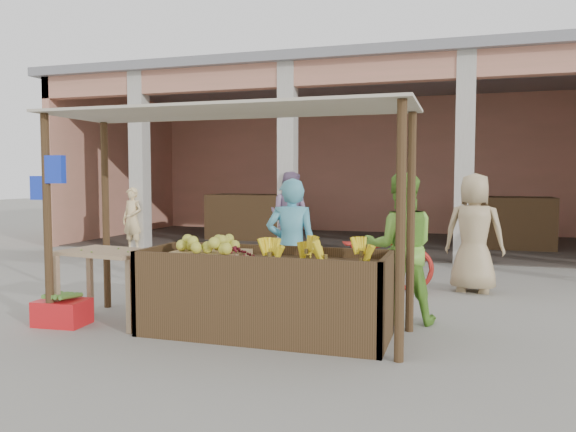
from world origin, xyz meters
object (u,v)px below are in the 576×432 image
(motorcycle, at_px, (369,255))
(side_table, at_px, (108,263))
(red_crate, at_px, (62,312))
(vendor_blue, at_px, (291,243))
(fruit_stall, at_px, (264,298))
(vendor_green, at_px, (401,244))

(motorcycle, bearing_deg, side_table, 120.08)
(red_crate, xyz_separation_m, vendor_blue, (2.35, 1.16, 0.74))
(vendor_blue, bearing_deg, fruit_stall, 73.60)
(red_crate, distance_m, motorcycle, 4.21)
(vendor_blue, relative_size, motorcycle, 0.88)
(fruit_stall, xyz_separation_m, side_table, (-1.86, -0.07, 0.30))
(red_crate, bearing_deg, side_table, 22.85)
(red_crate, bearing_deg, motorcycle, 40.38)
(fruit_stall, height_order, vendor_green, vendor_green)
(fruit_stall, distance_m, vendor_green, 1.70)
(side_table, height_order, motorcycle, motorcycle)
(side_table, relative_size, motorcycle, 0.56)
(side_table, bearing_deg, fruit_stall, 10.15)
(motorcycle, bearing_deg, vendor_blue, 143.36)
(vendor_green, distance_m, motorcycle, 1.82)
(fruit_stall, height_order, side_table, side_table)
(side_table, height_order, vendor_blue, vendor_blue)
(fruit_stall, bearing_deg, motorcycle, 75.51)
(fruit_stall, height_order, red_crate, fruit_stall)
(side_table, xyz_separation_m, red_crate, (-0.45, -0.23, -0.55))
(vendor_blue, relative_size, vendor_green, 0.97)
(fruit_stall, relative_size, vendor_green, 1.44)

